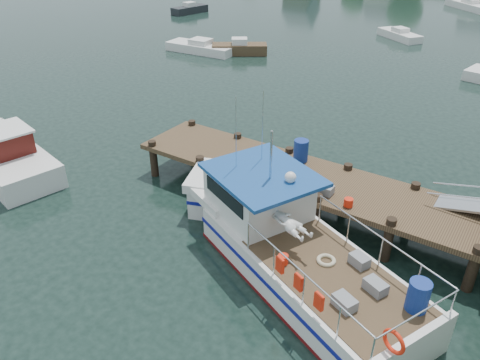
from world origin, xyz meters
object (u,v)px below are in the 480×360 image
Objects in this scene: dock at (476,202)px; moored_e at (190,9)px; lobster_boat at (281,237)px; moored_a at (201,47)px; moored_b at (400,35)px; moored_rowboat at (239,48)px; moored_d at (471,5)px; work_boat at (1,152)px.

dock is 3.78× the size of moored_e.
moored_a is at bearing 157.71° from lobster_boat.
moored_a reaches higher than moored_b.
moored_rowboat is 0.75× the size of moored_a.
moored_e reaches higher than moored_d.
moored_b is 0.70× the size of moored_d.
work_boat reaches higher than moored_a.
work_boat is 1.83× the size of moored_e.
dock reaches higher than moored_e.
moored_e is (-25.21, -19.75, 0.01)m from moored_d.
moored_rowboat is (-19.89, 16.84, -1.78)m from dock.
lobster_boat is 42.59m from moored_e.
moored_rowboat reaches higher than moored_d.
lobster_boat is 25.11m from moored_rowboat.
dock is 2.06× the size of work_boat.
moored_e is (-14.01, 11.02, -0.03)m from moored_rowboat.
moored_a is (-2.87, -1.22, -0.07)m from moored_rowboat.
moored_b is (11.74, 13.23, -0.02)m from moored_a.
lobster_boat is at bearing -57.52° from moored_rowboat.
moored_rowboat is at bearing 151.03° from lobster_boat.
work_boat is at bearing -166.34° from dock.
moored_d reaches higher than moored_b.
lobster_boat is 2.35× the size of moored_rowboat.
dock reaches higher than moored_b.
moored_rowboat reaches higher than moored_a.
moored_rowboat is 0.68× the size of moored_d.
moored_b is 22.90m from moored_e.
dock is 2.60× the size of moored_d.
lobster_boat reaches higher than dock.
lobster_boat is 2.32× the size of moored_e.
moored_d is 32.03m from moored_e.
moored_d is at bearing 92.55° from work_boat.
dock is at bearing -38.74° from moored_e.
work_boat is 20.56m from moored_a.
moored_d is at bearing 82.86° from moored_b.
moored_d is at bearing 82.09° from moored_a.
moored_rowboat is 0.99× the size of moored_e.
moored_b is (-6.23, 32.07, -0.56)m from lobster_boat.
dock is at bearing -97.17° from moored_d.
moored_d is (2.33, 18.76, 0.05)m from moored_b.
lobster_boat is 1.77× the size of moored_a.
work_boat is 1.26× the size of moored_d.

